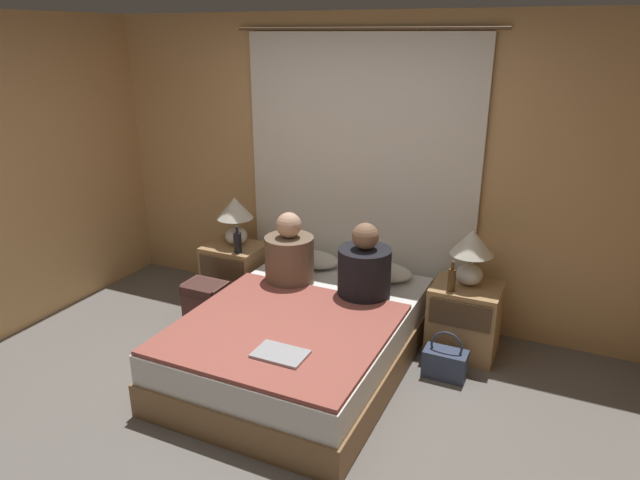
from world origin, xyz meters
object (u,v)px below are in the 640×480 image
object	(u,v)px
lamp_left	(235,215)
laptop_on_bed	(280,354)
nightstand_left	(236,274)
handbag_on_floor	(445,362)
nightstand_right	(464,319)
beer_bottle_on_left_stand	(238,242)
person_right_in_bed	(364,269)
pillow_right	(382,271)
beer_bottle_on_right_stand	(452,279)
backpack_on_floor	(206,302)
person_left_in_bed	(289,256)
pillow_left	(311,259)
lamp_right	(472,250)
bed	(303,339)

from	to	relation	value
lamp_left	laptop_on_bed	world-z (taller)	lamp_left
nightstand_left	handbag_on_floor	xyz separation A→B (m)	(2.02, -0.40, -0.17)
nightstand_right	beer_bottle_on_left_stand	world-z (taller)	beer_bottle_on_left_stand
nightstand_right	person_right_in_bed	world-z (taller)	person_right_in_bed
pillow_right	beer_bottle_on_right_stand	xyz separation A→B (m)	(0.61, -0.24, 0.14)
beer_bottle_on_left_stand	backpack_on_floor	distance (m)	0.57
beer_bottle_on_right_stand	handbag_on_floor	size ratio (longest dim) A/B	0.64
nightstand_left	lamp_left	bearing A→B (deg)	90.00
backpack_on_floor	handbag_on_floor	size ratio (longest dim) A/B	1.08
nightstand_left	person_left_in_bed	size ratio (longest dim) A/B	0.95
pillow_left	handbag_on_floor	bearing A→B (deg)	-21.01
pillow_right	handbag_on_floor	distance (m)	0.92
lamp_left	handbag_on_floor	size ratio (longest dim) A/B	1.20
lamp_right	pillow_left	size ratio (longest dim) A/B	0.86
lamp_right	beer_bottle_on_right_stand	bearing A→B (deg)	-118.95
bed	pillow_right	xyz separation A→B (m)	(0.32, 0.81, 0.29)
nightstand_right	lamp_right	world-z (taller)	lamp_right
lamp_right	pillow_left	distance (m)	1.39
pillow_right	pillow_left	bearing A→B (deg)	180.00
pillow_right	handbag_on_floor	size ratio (longest dim) A/B	1.40
nightstand_right	nightstand_left	bearing A→B (deg)	180.00
beer_bottle_on_left_stand	handbag_on_floor	xyz separation A→B (m)	(1.89, -0.27, -0.54)
pillow_left	person_right_in_bed	world-z (taller)	person_right_in_bed
person_right_in_bed	handbag_on_floor	size ratio (longest dim) A/B	1.63
lamp_right	pillow_left	xyz separation A→B (m)	(-1.35, 0.07, -0.32)
lamp_left	pillow_right	bearing A→B (deg)	2.91
pillow_left	handbag_on_floor	size ratio (longest dim) A/B	1.40
nightstand_right	handbag_on_floor	xyz separation A→B (m)	(-0.04, -0.40, -0.17)
nightstand_right	backpack_on_floor	xyz separation A→B (m)	(-2.04, -0.49, -0.06)
person_right_in_bed	handbag_on_floor	bearing A→B (deg)	-9.71
lamp_left	person_right_in_bed	size ratio (longest dim) A/B	0.73
lamp_right	person_left_in_bed	xyz separation A→B (m)	(-1.35, -0.32, -0.16)
bed	lamp_left	world-z (taller)	lamp_left
beer_bottle_on_right_stand	person_right_in_bed	bearing A→B (deg)	-166.50
nightstand_left	beer_bottle_on_right_stand	size ratio (longest dim) A/B	2.42
lamp_left	handbag_on_floor	xyz separation A→B (m)	(2.02, -0.43, -0.72)
nightstand_right	lamp_right	size ratio (longest dim) A/B	1.29
handbag_on_floor	pillow_right	bearing A→B (deg)	143.06
lamp_left	handbag_on_floor	bearing A→B (deg)	-12.15
beer_bottle_on_left_stand	backpack_on_floor	size ratio (longest dim) A/B	0.61
nightstand_right	beer_bottle_on_left_stand	size ratio (longest dim) A/B	2.35
pillow_right	person_left_in_bed	world-z (taller)	person_left_in_bed
pillow_right	person_right_in_bed	bearing A→B (deg)	-91.29
laptop_on_bed	backpack_on_floor	world-z (taller)	laptop_on_bed
pillow_left	lamp_right	bearing A→B (deg)	-2.91
lamp_left	backpack_on_floor	world-z (taller)	lamp_left
beer_bottle_on_right_stand	laptop_on_bed	bearing A→B (deg)	-122.75
nightstand_right	backpack_on_floor	size ratio (longest dim) A/B	1.42
lamp_right	laptop_on_bed	xyz separation A→B (m)	(-0.86, -1.36, -0.35)
pillow_right	handbag_on_floor	world-z (taller)	pillow_right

